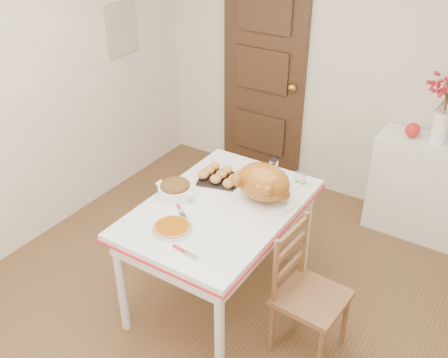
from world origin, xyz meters
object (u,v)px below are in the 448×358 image
Objects in this scene: kitchen_table at (220,254)px; pumpkin_pie at (172,227)px; sideboard at (425,189)px; chair_oak at (312,295)px; turkey_platter at (263,184)px.

kitchen_table is 0.59m from pumpkin_pie.
sideboard is 1.89m from kitchen_table.
chair_oak is at bearing -98.80° from sideboard.
turkey_platter is at bearing -118.99° from sideboard.
kitchen_table is at bearing 75.72° from pumpkin_pie.
pumpkin_pie is (-1.09, -1.99, 0.41)m from sideboard.
pumpkin_pie is at bearing -121.58° from turkey_platter.
pumpkin_pie is (-0.83, -0.30, 0.38)m from chair_oak.
sideboard reaches higher than kitchen_table.
turkey_platter is 0.67m from pumpkin_pie.
chair_oak is (-0.26, -1.69, 0.03)m from sideboard.
sideboard is 0.94× the size of chair_oak.
sideboard is at bearing 57.45° from turkey_platter.
chair_oak is 0.96m from pumpkin_pie.
pumpkin_pie is at bearing -104.28° from kitchen_table.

